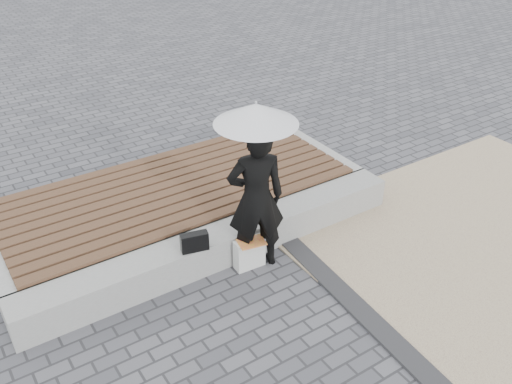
% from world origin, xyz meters
% --- Properties ---
extents(ground, '(80.00, 80.00, 0.00)m').
position_xyz_m(ground, '(0.00, 0.00, 0.00)').
color(ground, '#525257').
rests_on(ground, ground).
extents(edging_band, '(0.61, 5.20, 0.04)m').
position_xyz_m(edging_band, '(0.75, -0.50, 0.02)').
color(edging_band, '#2C2C2E').
rests_on(edging_band, ground).
extents(seating_ledge, '(5.00, 0.45, 0.40)m').
position_xyz_m(seating_ledge, '(0.00, 1.60, 0.20)').
color(seating_ledge, '#A3A29E').
rests_on(seating_ledge, ground).
extents(timber_platform, '(5.00, 2.00, 0.40)m').
position_xyz_m(timber_platform, '(0.00, 2.80, 0.20)').
color(timber_platform, '#ADACA8').
rests_on(timber_platform, ground).
extents(timber_decking, '(4.60, 2.00, 0.04)m').
position_xyz_m(timber_decking, '(0.00, 2.80, 0.42)').
color(timber_decking, brown).
rests_on(timber_decking, timber_platform).
extents(woman, '(0.78, 0.64, 1.83)m').
position_xyz_m(woman, '(0.31, 1.29, 0.91)').
color(woman, black).
rests_on(woman, ground).
extents(parasol, '(0.91, 0.91, 1.17)m').
position_xyz_m(parasol, '(0.31, 1.29, 1.95)').
color(parasol, '#ADAEB2').
rests_on(parasol, ground).
extents(handbag, '(0.33, 0.18, 0.22)m').
position_xyz_m(handbag, '(-0.43, 1.44, 0.51)').
color(handbag, black).
rests_on(handbag, seating_ledge).
extents(canvas_tote, '(0.37, 0.17, 0.38)m').
position_xyz_m(canvas_tote, '(0.20, 1.27, 0.19)').
color(canvas_tote, silver).
rests_on(canvas_tote, ground).
extents(magazine, '(0.35, 0.29, 0.01)m').
position_xyz_m(magazine, '(0.20, 1.22, 0.39)').
color(magazine, '#D63848').
rests_on(magazine, canvas_tote).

